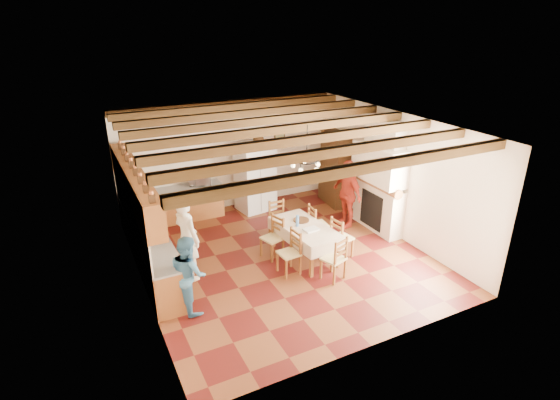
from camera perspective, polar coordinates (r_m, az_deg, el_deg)
The scene contains 31 objects.
floor at distance 9.92m, azimuth 0.26°, elevation -7.43°, with size 6.00×6.50×0.02m, color #4C110F.
ceiling at distance 8.80m, azimuth 0.30°, elevation 9.84°, with size 6.00×6.50×0.02m, color white.
wall_back at distance 12.09m, azimuth -6.75°, elevation 5.85°, with size 6.00×0.02×3.00m, color beige.
wall_front at distance 6.81m, azimuth 12.90°, elevation -8.55°, with size 6.00×0.02×3.00m, color beige.
wall_left at distance 8.45m, azimuth -18.28°, elevation -2.77°, with size 0.02×6.50×3.00m, color beige.
wall_right at distance 10.87m, azimuth 14.61°, elevation 3.32°, with size 0.02×6.50×3.00m, color beige.
ceiling_beams at distance 8.83m, azimuth 0.29°, elevation 9.20°, with size 6.00×6.30×0.16m, color #3A2813, non-canonical shape.
lower_cabinets_left at distance 9.89m, azimuth -16.78°, elevation -5.70°, with size 0.60×4.30×0.86m, color brown.
lower_cabinets_back at distance 11.77m, azimuth -13.07°, elevation -0.63°, with size 2.30×0.60×0.86m, color brown.
countertop_left at distance 9.69m, azimuth -17.07°, elevation -3.35°, with size 0.62×4.30×0.04m, color slate.
countertop_back at distance 11.60m, azimuth -13.27°, elevation 1.42°, with size 2.34×0.62×0.04m, color slate.
backsplash_left at distance 9.53m, azimuth -18.97°, elevation -1.92°, with size 0.03×4.30×0.60m, color beige.
backsplash_back at distance 11.76m, azimuth -13.75°, elevation 3.32°, with size 2.30×0.03×0.60m, color beige.
upper_cabinets at distance 9.31m, azimuth -18.50°, elevation 1.90°, with size 0.35×4.20×0.70m, color brown.
fireplace at distance 10.86m, azimuth 12.72°, elevation 2.93°, with size 0.56×1.60×2.80m, color beige, non-canonical shape.
wall_picture at distance 12.56m, azimuth -0.07°, elevation 8.30°, with size 0.34×0.03×0.42m, color black.
refrigerator at distance 11.99m, azimuth -3.28°, elevation 3.00°, with size 0.94×0.77×1.88m, color silver.
hutch at distance 12.45m, azimuth 7.20°, elevation 4.09°, with size 0.48×1.15×2.08m, color #362611, non-canonical shape.
dining_table at distance 9.62m, azimuth 3.26°, elevation -3.89°, with size 1.03×1.79×0.75m.
chandelier at distance 9.03m, azimuth 3.48°, elevation 5.13°, with size 0.47×0.47×0.03m, color black.
chair_left_near at distance 9.09m, azimuth 1.15°, elevation -6.88°, with size 0.42×0.40×0.96m, color brown, non-canonical shape.
chair_left_far at distance 9.68m, azimuth -1.04°, elevation -4.92°, with size 0.42×0.40×0.96m, color brown, non-canonical shape.
chair_right_near at distance 9.81m, azimuth 8.09°, elevation -4.78°, with size 0.42×0.40×0.96m, color brown, non-canonical shape.
chair_right_far at distance 10.35m, azimuth 5.02°, elevation -3.12°, with size 0.42×0.40×0.96m, color brown, non-canonical shape.
chair_end_near at distance 8.97m, azimuth 7.02°, elevation -7.51°, with size 0.42×0.40×0.96m, color brown, non-canonical shape.
chair_end_far at distance 10.46m, azimuth -0.08°, elevation -2.73°, with size 0.42×0.40×0.96m, color brown, non-canonical shape.
person_man at distance 8.95m, azimuth -12.03°, elevation -4.94°, with size 0.65×0.43×1.79m, color white.
person_woman_blue at distance 8.08m, azimuth -11.87°, elevation -9.41°, with size 0.72×0.56×1.47m, color teal.
person_woman_red at distance 11.13m, azimuth 8.72°, elevation 0.84°, with size 1.03×0.43×1.76m, color #A62B1C.
microwave at distance 11.68m, azimuth -10.45°, elevation 2.73°, with size 0.57×0.39×0.32m, color silver.
fridge_vase at distance 11.71m, azimuth -2.85°, elevation 8.12°, with size 0.29×0.29×0.30m, color #362611.
Camera 1 is at (-3.88, -7.66, 4.96)m, focal length 28.00 mm.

